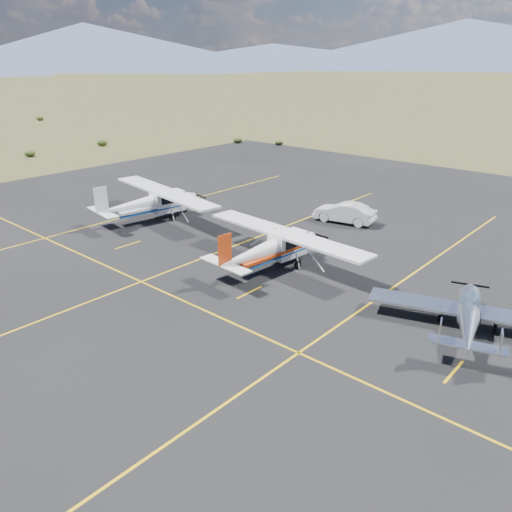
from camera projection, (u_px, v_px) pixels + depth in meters
ground at (406, 317)px, 24.21m from camera, size 1600.00×1600.00×0.00m
apron at (291, 278)px, 28.49m from camera, size 72.00×72.00×0.02m
aircraft_low_wing at (469, 313)px, 22.57m from camera, size 6.71×9.08×1.99m
aircraft_cessna at (272, 247)px, 29.33m from camera, size 7.13×11.87×3.00m
aircraft_plain at (151, 202)px, 38.11m from camera, size 7.69×12.68×3.20m
sedan at (345, 213)px, 37.76m from camera, size 2.48×4.85×1.53m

